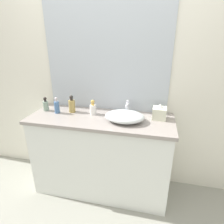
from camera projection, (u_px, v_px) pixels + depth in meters
The scene contains 11 objects.
ground_plane at pixel (96, 218), 1.90m from camera, with size 6.00×6.00×0.02m, color gray.
bathroom_wall_rear at pixel (112, 74), 2.08m from camera, with size 6.00×0.06×2.60m, color silver.
vanity_counter at pixel (101, 155), 2.11m from camera, with size 1.49×0.55×0.91m.
wall_mirror_panel at pixel (106, 52), 1.96m from camera, with size 1.33×0.01×1.24m, color #B2BCC6.
sink_basin at pixel (125, 116), 1.85m from camera, with size 0.39×0.30×0.10m, color silver.
faucet at pixel (127, 107), 1.98m from camera, with size 0.03×0.14×0.16m.
soap_dispenser at pixel (72, 105), 2.06m from camera, with size 0.07×0.07×0.19m.
lotion_bottle at pixel (46, 105), 2.11m from camera, with size 0.06×0.06×0.16m.
perfume_bottle at pixel (93, 109), 2.01m from camera, with size 0.07×0.07×0.16m.
spray_can at pixel (57, 106), 2.04m from camera, with size 0.05×0.05×0.18m.
tissue_box at pixel (159, 113), 1.89m from camera, with size 0.14×0.14×0.16m.
Camera 1 is at (0.46, -1.30, 1.69)m, focal length 30.38 mm.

